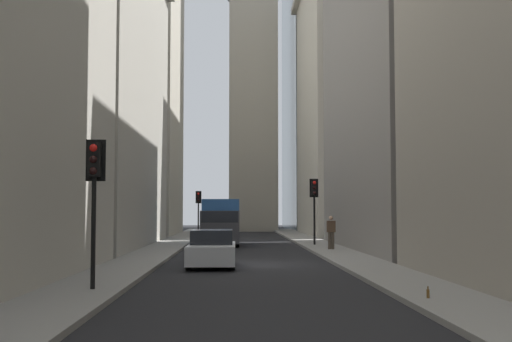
% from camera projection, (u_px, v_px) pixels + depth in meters
% --- Properties ---
extents(ground_plane, '(135.00, 135.00, 0.00)m').
position_uv_depth(ground_plane, '(248.00, 264.00, 25.79)').
color(ground_plane, black).
extents(sidewalk_right, '(90.00, 2.20, 0.14)m').
position_uv_depth(sidewalk_right, '(136.00, 263.00, 25.65)').
color(sidewalk_right, gray).
rests_on(sidewalk_right, ground_plane).
extents(sidewalk_left, '(90.00, 2.20, 0.14)m').
position_uv_depth(sidewalk_left, '(359.00, 262.00, 25.94)').
color(sidewalk_left, gray).
rests_on(sidewalk_left, ground_plane).
extents(building_left_midfar, '(19.06, 10.00, 20.42)m').
position_uv_depth(building_left_midfar, '(437.00, 64.00, 35.20)').
color(building_left_midfar, gray).
rests_on(building_left_midfar, ground_plane).
extents(building_left_far, '(16.60, 10.50, 24.31)m').
position_uv_depth(building_left_far, '(362.00, 96.00, 56.17)').
color(building_left_far, beige).
rests_on(building_left_far, ground_plane).
extents(building_right_midfar, '(19.73, 10.50, 20.58)m').
position_uv_depth(building_right_midfar, '(65.00, 72.00, 37.73)').
color(building_right_midfar, '#B7B2A5').
rests_on(building_right_midfar, ground_plane).
extents(building_right_far, '(12.95, 10.00, 29.97)m').
position_uv_depth(building_right_far, '(121.00, 64.00, 56.22)').
color(building_right_far, beige).
rests_on(building_right_far, ground_plane).
extents(church_spire, '(5.52, 5.52, 37.01)m').
position_uv_depth(church_spire, '(253.00, 50.00, 68.39)').
color(church_spire, '#A8A091').
rests_on(church_spire, ground_plane).
extents(delivery_truck, '(6.46, 2.25, 2.84)m').
position_uv_depth(delivery_truck, '(221.00, 222.00, 39.55)').
color(delivery_truck, '#285699').
rests_on(delivery_truck, ground_plane).
extents(sedan_silver, '(4.30, 1.78, 1.42)m').
position_uv_depth(sedan_silver, '(212.00, 250.00, 24.59)').
color(sedan_silver, '#B7BABF').
rests_on(sedan_silver, ground_plane).
extents(traffic_light_foreground, '(0.43, 0.52, 3.90)m').
position_uv_depth(traffic_light_foreground, '(94.00, 178.00, 16.69)').
color(traffic_light_foreground, black).
rests_on(traffic_light_foreground, sidewalk_right).
extents(traffic_light_midblock, '(0.43, 0.52, 3.91)m').
position_uv_depth(traffic_light_midblock, '(314.00, 196.00, 38.06)').
color(traffic_light_midblock, black).
rests_on(traffic_light_midblock, sidewalk_left).
extents(traffic_light_far_junction, '(0.43, 0.52, 3.75)m').
position_uv_depth(traffic_light_far_junction, '(198.00, 202.00, 57.22)').
color(traffic_light_far_junction, black).
rests_on(traffic_light_far_junction, sidewalk_right).
extents(pedestrian, '(0.26, 0.44, 1.75)m').
position_uv_depth(pedestrian, '(331.00, 231.00, 33.49)').
color(pedestrian, '#473D33').
rests_on(pedestrian, sidewalk_left).
extents(discarded_bottle, '(0.07, 0.07, 0.27)m').
position_uv_depth(discarded_bottle, '(428.00, 293.00, 14.81)').
color(discarded_bottle, brown).
rests_on(discarded_bottle, sidewalk_left).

